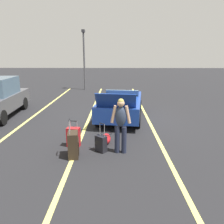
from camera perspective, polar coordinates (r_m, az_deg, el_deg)
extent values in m
plane|color=black|center=(10.20, 2.30, -1.58)|extent=(80.00, 80.00, 0.00)
cube|color=#EAE066|center=(10.30, 9.17, -1.59)|extent=(18.00, 0.12, 0.01)
cube|color=#EAE066|center=(10.26, -5.92, -1.54)|extent=(18.00, 0.12, 0.01)
cube|color=#EAE066|center=(10.91, -20.15, -1.39)|extent=(18.00, 0.12, 0.01)
cube|color=navy|center=(10.04, 2.33, 1.82)|extent=(4.29, 2.27, 0.64)
cube|color=navy|center=(11.46, 3.07, 2.85)|extent=(1.51, 1.83, 0.38)
cube|color=slate|center=(10.45, 2.65, 4.95)|extent=(0.38, 1.56, 0.31)
cube|color=black|center=(9.80, 0.08, 4.08)|extent=(0.19, 0.24, 0.22)
cube|color=black|center=(9.72, 4.41, 3.96)|extent=(0.19, 0.24, 0.22)
cube|color=navy|center=(8.02, 0.95, 2.95)|extent=(0.53, 1.53, 0.57)
cylinder|color=black|center=(11.44, -1.06, 1.79)|extent=(0.62, 0.29, 0.60)
cylinder|color=black|center=(11.30, 7.07, 1.51)|extent=(0.62, 0.29, 0.60)
cylinder|color=black|center=(9.03, -3.64, -1.77)|extent=(0.62, 0.29, 0.60)
cylinder|color=black|center=(8.85, 6.69, -2.19)|extent=(0.62, 0.29, 0.60)
cube|color=#2D2319|center=(6.39, -10.06, -8.38)|extent=(0.52, 0.35, 0.74)
cube|color=black|center=(6.41, -8.68, -8.80)|extent=(0.38, 0.08, 0.41)
cylinder|color=gray|center=(6.33, -10.93, -3.32)|extent=(0.02, 0.02, 0.37)
cylinder|color=gray|center=(6.08, -11.06, -4.09)|extent=(0.02, 0.02, 0.37)
cylinder|color=black|center=(6.15, -11.08, -2.08)|extent=(0.27, 0.07, 0.03)
sphere|color=black|center=(6.70, -10.78, -10.60)|extent=(0.04, 0.04, 0.04)
sphere|color=black|center=(6.39, -10.93, -11.88)|extent=(0.04, 0.04, 0.04)
cube|color=red|center=(7.13, -9.96, -6.42)|extent=(0.30, 0.44, 0.62)
cylinder|color=gray|center=(7.02, -9.08, -3.18)|extent=(0.02, 0.02, 0.20)
cylinder|color=gray|center=(7.09, -10.76, -3.06)|extent=(0.02, 0.02, 0.20)
cylinder|color=black|center=(7.02, -9.96, -2.33)|extent=(0.07, 0.22, 0.03)
sphere|color=black|center=(7.27, -8.57, -8.40)|extent=(0.04, 0.04, 0.04)
sphere|color=black|center=(7.36, -10.65, -8.19)|extent=(0.04, 0.04, 0.04)
cube|color=black|center=(6.69, -2.87, -8.23)|extent=(0.38, 0.39, 0.50)
cylinder|color=gray|center=(6.50, -1.99, -4.77)|extent=(0.03, 0.03, 0.37)
cylinder|color=gray|center=(6.63, -3.15, -4.40)|extent=(0.03, 0.03, 0.37)
cylinder|color=black|center=(6.51, -2.59, -3.04)|extent=(0.15, 0.16, 0.03)
sphere|color=black|center=(6.75, -1.66, -10.11)|extent=(0.04, 0.04, 0.04)
sphere|color=black|center=(6.90, -3.10, -9.55)|extent=(0.04, 0.04, 0.04)
ellipsoid|color=red|center=(7.33, -1.55, -6.94)|extent=(0.64, 0.31, 0.30)
torus|color=black|center=(7.27, -1.56, -5.62)|extent=(0.38, 0.38, 0.02)
cylinder|color=#1E2338|center=(6.56, 1.34, -7.15)|extent=(0.16, 0.16, 0.82)
cylinder|color=#1E2338|center=(6.55, 3.10, -7.21)|extent=(0.16, 0.16, 0.82)
ellipsoid|color=#2D384C|center=(6.33, 2.28, -1.21)|extent=(0.25, 0.34, 0.60)
sphere|color=tan|center=(6.23, 2.32, 2.29)|extent=(0.21, 0.21, 0.21)
sphere|color=tan|center=(6.22, 2.33, 2.71)|extent=(0.18, 0.18, 0.18)
cylinder|color=tan|center=(6.32, 0.44, -0.58)|extent=(0.11, 0.20, 0.53)
cylinder|color=tan|center=(6.30, 4.15, -0.68)|extent=(0.11, 0.20, 0.53)
cylinder|color=black|center=(10.17, -26.70, -1.34)|extent=(0.65, 0.27, 0.64)
cylinder|color=black|center=(12.70, -21.91, 2.10)|extent=(0.65, 0.27, 0.64)
cylinder|color=#4C4C51|center=(18.53, -7.23, 12.80)|extent=(0.14, 0.14, 4.57)
cube|color=#333338|center=(18.61, -7.47, 20.16)|extent=(0.50, 0.24, 0.20)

